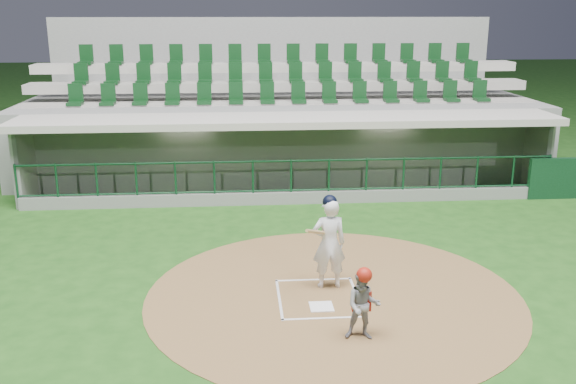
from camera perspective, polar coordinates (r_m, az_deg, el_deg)
name	(u,v)px	position (r m, az deg, el deg)	size (l,w,h in m)	color
ground	(317,292)	(12.65, 2.57, -8.86)	(120.00, 120.00, 0.00)	#1A4714
dirt_circle	(333,295)	(12.51, 4.06, -9.15)	(7.20, 7.20, 0.01)	brown
home_plate	(321,307)	(12.02, 2.99, -10.15)	(0.43, 0.43, 0.02)	white
batter_box_chalk	(319,298)	(12.38, 2.74, -9.36)	(1.55, 1.80, 0.01)	silver
dugout_structure	(291,156)	(19.80, 0.29, 3.19)	(16.40, 3.70, 3.00)	slate
seating_deck	(279,125)	(22.69, -0.78, 6.02)	(17.00, 6.72, 5.15)	gray
batter	(329,242)	(12.51, 3.66, -4.45)	(0.88, 0.88, 1.89)	white
catcher	(363,304)	(10.77, 6.70, -9.85)	(0.64, 0.53, 1.27)	gray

